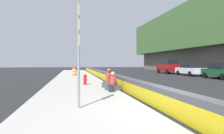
# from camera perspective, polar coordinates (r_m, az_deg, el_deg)

# --- Properties ---
(ground_plane) EXTENTS (160.00, 160.00, 0.00)m
(ground_plane) POSITION_cam_1_polar(r_m,az_deg,el_deg) (6.99, 15.91, -12.83)
(ground_plane) COLOR #232326
(ground_plane) RESTS_ON ground
(sidewalk_strip) EXTENTS (80.00, 4.40, 0.14)m
(sidewalk_strip) POSITION_cam_1_polar(r_m,az_deg,el_deg) (6.28, -6.92, -13.75)
(sidewalk_strip) COLOR #A8A59E
(sidewalk_strip) RESTS_ON ground_plane
(jersey_barrier) EXTENTS (76.00, 0.45, 0.85)m
(jersey_barrier) POSITION_cam_1_polar(r_m,az_deg,el_deg) (6.90, 15.90, -9.41)
(jersey_barrier) COLOR #47474C
(jersey_barrier) RESTS_ON ground_plane
(route_sign_post) EXTENTS (0.44, 0.09, 3.60)m
(route_sign_post) POSITION_cam_1_polar(r_m,az_deg,el_deg) (7.19, -9.09, 5.53)
(route_sign_post) COLOR gray
(route_sign_post) RESTS_ON sidewalk_strip
(fire_hydrant) EXTENTS (0.26, 0.46, 0.88)m
(fire_hydrant) POSITION_cam_1_polar(r_m,az_deg,el_deg) (14.85, -7.39, -3.12)
(fire_hydrant) COLOR red
(fire_hydrant) RESTS_ON sidewalk_strip
(seated_person_foreground) EXTENTS (0.82, 0.90, 1.05)m
(seated_person_foreground) POSITION_cam_1_polar(r_m,az_deg,el_deg) (11.89, 0.25, -4.74)
(seated_person_foreground) COLOR #424247
(seated_person_foreground) RESTS_ON sidewalk_strip
(seated_person_middle) EXTENTS (0.91, 1.00, 1.20)m
(seated_person_middle) POSITION_cam_1_polar(r_m,az_deg,el_deg) (13.31, -0.82, -3.92)
(seated_person_middle) COLOR #424247
(seated_person_middle) RESTS_ON sidewalk_strip
(backpack) EXTENTS (0.32, 0.28, 0.40)m
(backpack) POSITION_cam_1_polar(r_m,az_deg,el_deg) (11.14, -0.22, -5.83)
(backpack) COLOR #232328
(backpack) RESTS_ON sidewalk_strip
(construction_barrel) EXTENTS (0.54, 0.54, 0.95)m
(construction_barrel) POSITION_cam_1_polar(r_m,az_deg,el_deg) (26.00, -10.28, -1.26)
(construction_barrel) COLOR orange
(construction_barrel) RESTS_ON sidewalk_strip
(parked_car_third) EXTENTS (4.56, 2.07, 1.71)m
(parked_car_third) POSITION_cam_1_polar(r_m,az_deg,el_deg) (24.56, 27.70, -0.94)
(parked_car_third) COLOR #145128
(parked_car_third) RESTS_ON ground_plane
(parked_car_fourth) EXTENTS (4.53, 2.01, 1.71)m
(parked_car_fourth) POSITION_cam_1_polar(r_m,az_deg,el_deg) (29.47, 20.52, -0.56)
(parked_car_fourth) COLOR silver
(parked_car_fourth) RESTS_ON ground_plane
(parked_car_midline) EXTENTS (4.84, 2.15, 2.28)m
(parked_car_midline) POSITION_cam_1_polar(r_m,az_deg,el_deg) (34.54, 15.13, 0.23)
(parked_car_midline) COLOR maroon
(parked_car_midline) RESTS_ON ground_plane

